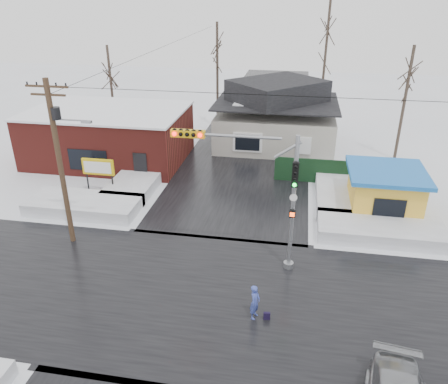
% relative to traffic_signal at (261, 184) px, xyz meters
% --- Properties ---
extents(ground, '(120.00, 120.00, 0.00)m').
position_rel_traffic_signal_xyz_m(ground, '(-2.43, -2.97, -4.54)').
color(ground, white).
rests_on(ground, ground).
extents(road_ns, '(10.00, 120.00, 0.02)m').
position_rel_traffic_signal_xyz_m(road_ns, '(-2.43, -2.97, -4.53)').
color(road_ns, black).
rests_on(road_ns, ground).
extents(road_ew, '(120.00, 10.00, 0.02)m').
position_rel_traffic_signal_xyz_m(road_ew, '(-2.43, -2.97, -4.53)').
color(road_ew, black).
rests_on(road_ew, ground).
extents(snowbank_nw, '(7.00, 3.00, 0.80)m').
position_rel_traffic_signal_xyz_m(snowbank_nw, '(-11.43, 4.03, -4.14)').
color(snowbank_nw, white).
rests_on(snowbank_nw, ground).
extents(snowbank_ne, '(7.00, 3.00, 0.80)m').
position_rel_traffic_signal_xyz_m(snowbank_ne, '(6.57, 4.03, -4.14)').
color(snowbank_ne, white).
rests_on(snowbank_ne, ground).
extents(snowbank_nside_w, '(3.00, 8.00, 0.80)m').
position_rel_traffic_signal_xyz_m(snowbank_nside_w, '(-9.43, 9.03, -4.14)').
color(snowbank_nside_w, white).
rests_on(snowbank_nside_w, ground).
extents(snowbank_nside_e, '(3.00, 8.00, 0.80)m').
position_rel_traffic_signal_xyz_m(snowbank_nside_e, '(4.57, 9.03, -4.14)').
color(snowbank_nside_e, white).
rests_on(snowbank_nside_e, ground).
extents(traffic_signal, '(6.05, 0.68, 7.00)m').
position_rel_traffic_signal_xyz_m(traffic_signal, '(0.00, 0.00, 0.00)').
color(traffic_signal, gray).
rests_on(traffic_signal, ground).
extents(utility_pole, '(3.15, 0.44, 9.00)m').
position_rel_traffic_signal_xyz_m(utility_pole, '(-10.36, 0.53, 0.57)').
color(utility_pole, '#382619').
rests_on(utility_pole, ground).
extents(brick_building, '(12.20, 8.20, 4.12)m').
position_rel_traffic_signal_xyz_m(brick_building, '(-13.43, 13.03, -2.46)').
color(brick_building, maroon).
rests_on(brick_building, ground).
extents(marquee_sign, '(2.20, 0.21, 2.55)m').
position_rel_traffic_signal_xyz_m(marquee_sign, '(-11.43, 6.53, -2.62)').
color(marquee_sign, black).
rests_on(marquee_sign, ground).
extents(house, '(10.40, 8.40, 5.76)m').
position_rel_traffic_signal_xyz_m(house, '(-0.43, 19.03, -1.92)').
color(house, '#B5B0A4').
rests_on(house, ground).
extents(kiosk, '(4.60, 4.60, 2.88)m').
position_rel_traffic_signal_xyz_m(kiosk, '(7.07, 7.03, -3.08)').
color(kiosk, yellow).
rests_on(kiosk, ground).
extents(fence, '(8.00, 0.12, 1.80)m').
position_rel_traffic_signal_xyz_m(fence, '(4.07, 11.03, -3.64)').
color(fence, black).
rests_on(fence, ground).
extents(tree_far_left, '(3.00, 3.00, 10.00)m').
position_rel_traffic_signal_xyz_m(tree_far_left, '(-6.43, 23.03, 3.41)').
color(tree_far_left, '#332821').
rests_on(tree_far_left, ground).
extents(tree_far_mid, '(3.00, 3.00, 12.00)m').
position_rel_traffic_signal_xyz_m(tree_far_mid, '(3.57, 25.03, 5.00)').
color(tree_far_mid, '#332821').
rests_on(tree_far_mid, ground).
extents(tree_far_right, '(3.00, 3.00, 9.00)m').
position_rel_traffic_signal_xyz_m(tree_far_right, '(9.57, 17.03, 2.62)').
color(tree_far_right, '#332821').
rests_on(tree_far_right, ground).
extents(tree_far_west, '(3.00, 3.00, 8.00)m').
position_rel_traffic_signal_xyz_m(tree_far_west, '(-16.43, 21.03, 1.82)').
color(tree_far_west, '#332821').
rests_on(tree_far_west, ground).
extents(pedestrian, '(0.55, 0.68, 1.62)m').
position_rel_traffic_signal_xyz_m(pedestrian, '(0.29, -3.94, -3.73)').
color(pedestrian, '#3B4CA7').
rests_on(pedestrian, ground).
extents(shopping_bag, '(0.29, 0.16, 0.35)m').
position_rel_traffic_signal_xyz_m(shopping_bag, '(0.82, -3.99, -4.36)').
color(shopping_bag, black).
rests_on(shopping_bag, ground).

